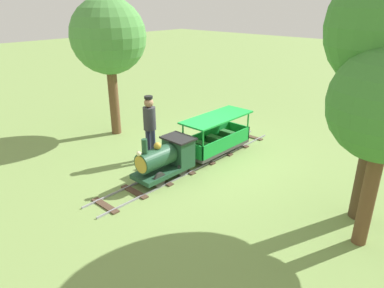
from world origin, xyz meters
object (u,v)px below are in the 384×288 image
(conductor_person, at_px, (150,123))
(oak_tree_far, at_px, (108,37))
(passenger_car, at_px, (217,138))
(locomotive, at_px, (166,157))

(conductor_person, xyz_separation_m, oak_tree_far, (2.20, -0.56, 1.79))
(conductor_person, distance_m, oak_tree_far, 2.89)
(passenger_car, xyz_separation_m, oak_tree_far, (3.16, 0.82, 2.32))
(passenger_car, relative_size, conductor_person, 1.23)
(conductor_person, bearing_deg, locomotive, 158.19)
(locomotive, height_order, oak_tree_far, oak_tree_far)
(locomotive, xyz_separation_m, passenger_car, (0.00, -1.76, -0.06))
(locomotive, relative_size, conductor_person, 0.89)
(locomotive, distance_m, passenger_car, 1.76)
(locomotive, height_order, conductor_person, conductor_person)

